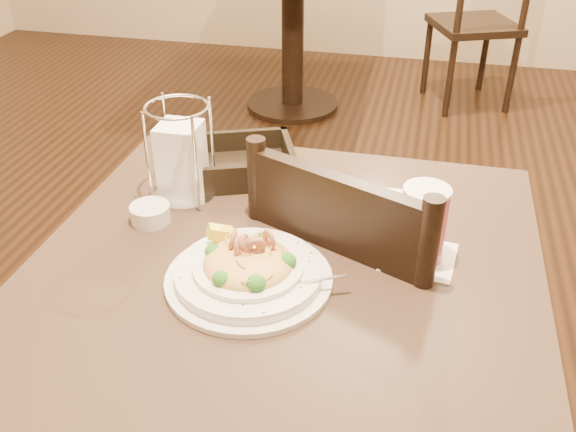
% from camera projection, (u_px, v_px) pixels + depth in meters
% --- Properties ---
extents(main_table, '(0.90, 0.90, 0.76)m').
position_uv_depth(main_table, '(286.00, 358.00, 1.28)').
color(main_table, black).
rests_on(main_table, ground).
extents(background_table, '(0.94, 0.94, 0.76)m').
position_uv_depth(background_table, '(293.00, 15.00, 3.42)').
color(background_table, black).
rests_on(background_table, ground).
extents(dining_chair_near, '(0.55, 0.55, 0.93)m').
position_uv_depth(dining_chair_near, '(362.00, 318.00, 1.41)').
color(dining_chair_near, black).
rests_on(dining_chair_near, ground).
extents(dining_chair_far, '(0.55, 0.55, 0.93)m').
position_uv_depth(dining_chair_far, '(479.00, 19.00, 3.45)').
color(dining_chair_far, black).
rests_on(dining_chair_far, ground).
extents(pasta_bowl, '(0.31, 0.29, 0.09)m').
position_uv_depth(pasta_bowl, '(248.00, 269.00, 1.08)').
color(pasta_bowl, white).
rests_on(pasta_bowl, main_table).
extents(drink_glass, '(0.14, 0.14, 0.14)m').
position_uv_depth(drink_glass, '(423.00, 225.00, 1.11)').
color(drink_glass, white).
rests_on(drink_glass, main_table).
extents(bread_basket, '(0.28, 0.26, 0.06)m').
position_uv_depth(bread_basket, '(241.00, 164.00, 1.41)').
color(bread_basket, black).
rests_on(bread_basket, main_table).
extents(napkin_caddy, '(0.13, 0.13, 0.20)m').
position_uv_depth(napkin_caddy, '(182.00, 158.00, 1.29)').
color(napkin_caddy, silver).
rests_on(napkin_caddy, main_table).
extents(side_plate, '(0.18, 0.18, 0.01)m').
position_uv_depth(side_plate, '(395.00, 210.00, 1.28)').
color(side_plate, white).
rests_on(side_plate, main_table).
extents(butter_ramekin, '(0.09, 0.09, 0.03)m').
position_uv_depth(butter_ramekin, '(150.00, 213.00, 1.25)').
color(butter_ramekin, white).
rests_on(butter_ramekin, main_table).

